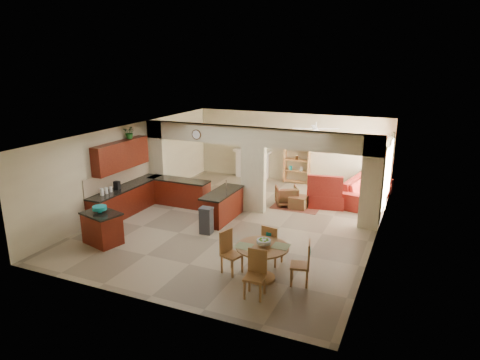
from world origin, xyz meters
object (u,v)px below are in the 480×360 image
at_px(kitchen_island, 102,228).
at_px(dining_table, 262,258).
at_px(sofa, 367,190).
at_px(armchair, 287,196).

xyz_separation_m(kitchen_island, dining_table, (4.69, -0.11, 0.09)).
distance_m(kitchen_island, sofa, 8.99).
distance_m(sofa, armchair, 2.91).
height_order(kitchen_island, armchair, kitchen_island).
relative_size(kitchen_island, dining_table, 0.97).
bearing_deg(kitchen_island, dining_table, 13.20).
xyz_separation_m(kitchen_island, sofa, (6.09, 6.61, -0.03)).
distance_m(kitchen_island, armchair, 6.24).
relative_size(dining_table, sofa, 0.42).
bearing_deg(armchair, sofa, -176.49).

